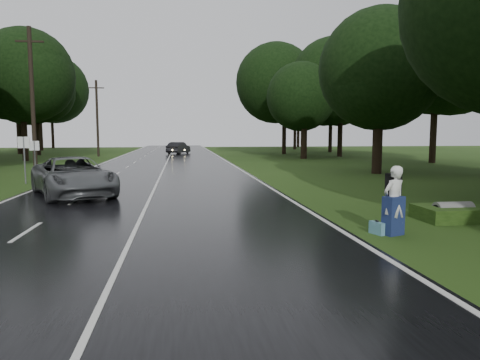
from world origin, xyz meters
The scene contains 17 objects.
ground centered at (0.00, 0.00, 0.00)m, with size 160.00×160.00×0.00m, color #264113.
road centered at (0.00, 20.00, 0.02)m, with size 12.00×140.00×0.04m, color black.
lane_center centered at (0.00, 20.00, 0.04)m, with size 0.12×140.00×0.01m, color silver.
grey_car centered at (-3.40, 9.34, 0.90)m, with size 2.84×6.16×1.71m, color #525557.
far_car centered at (1.06, 48.82, 0.83)m, with size 1.67×4.78×1.57m, color black.
hitchhiker centered at (7.10, 0.45, 0.89)m, with size 0.82×0.79×1.92m.
suitcase centered at (6.68, 0.55, 0.17)m, with size 0.14×0.49×0.35m, color teal.
culvert centered at (10.02, 2.14, 0.00)m, with size 0.60×0.60×1.20m, color slate.
utility_pole_mid centered at (-8.50, 20.73, 0.00)m, with size 1.80×0.28×9.83m, color black, non-canonical shape.
utility_pole_far centered at (-8.50, 44.08, 0.00)m, with size 1.80×0.28×9.06m, color black, non-canonical shape.
road_sign_a centered at (-7.20, 14.73, 0.00)m, with size 0.62×0.10×2.60m, color white, non-canonical shape.
road_sign_b centered at (-7.20, 16.49, 0.00)m, with size 0.56×0.10×2.34m, color white, non-canonical shape.
tree_left_e centered at (-14.17, 36.03, 0.00)m, with size 9.60×9.60×15.00m, color black, non-canonical shape.
tree_left_f centered at (-16.82, 48.78, 0.00)m, with size 9.70×9.70×15.16m, color black, non-canonical shape.
tree_right_d centered at (14.81, 18.13, 0.00)m, with size 7.74×7.74×12.10m, color black, non-canonical shape.
tree_right_e centered at (14.69, 36.05, 0.00)m, with size 7.58×7.58×11.85m, color black, non-canonical shape.
tree_right_f centered at (15.15, 47.26, 0.00)m, with size 10.38×10.38×16.22m, color black, non-canonical shape.
Camera 1 is at (1.32, -10.83, 2.79)m, focal length 32.98 mm.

